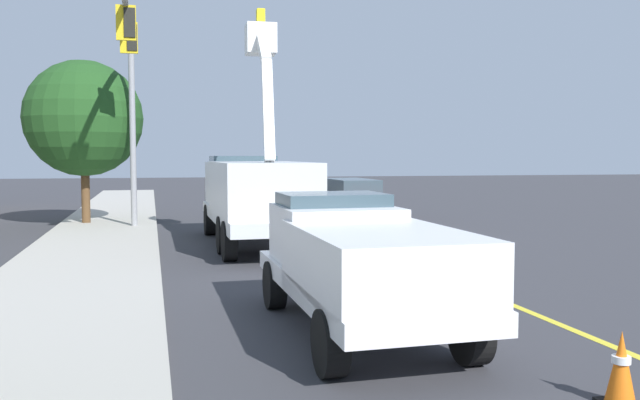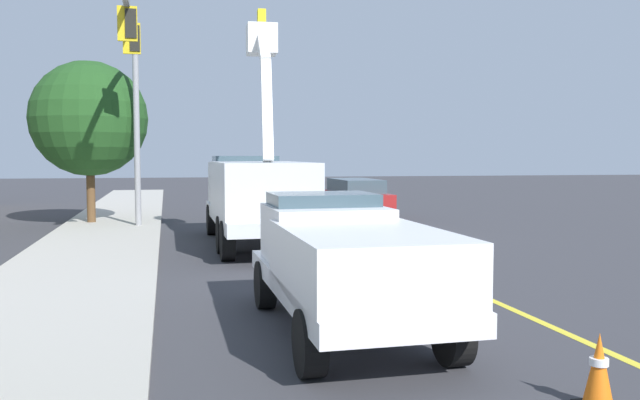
% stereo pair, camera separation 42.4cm
% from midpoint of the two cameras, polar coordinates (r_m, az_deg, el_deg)
% --- Properties ---
extents(ground, '(120.00, 120.00, 0.00)m').
position_cam_midpoint_polar(ground, '(21.33, 3.44, -3.37)').
color(ground, '#38383D').
extents(sidewalk_far_side, '(60.10, 6.33, 0.12)m').
position_cam_midpoint_polar(sidewalk_far_side, '(20.51, -18.35, -3.69)').
color(sidewalk_far_side, '#B2ADA3').
rests_on(sidewalk_far_side, ground).
extents(lane_centre_stripe, '(49.96, 2.43, 0.01)m').
position_cam_midpoint_polar(lane_centre_stripe, '(21.33, 3.44, -3.36)').
color(lane_centre_stripe, yellow).
rests_on(lane_centre_stripe, ground).
extents(utility_bucket_truck, '(8.31, 2.89, 7.15)m').
position_cam_midpoint_polar(utility_bucket_truck, '(19.81, -5.07, 0.74)').
color(utility_bucket_truck, silver).
rests_on(utility_bucket_truck, ground).
extents(service_pickup_truck, '(5.69, 2.39, 2.06)m').
position_cam_midpoint_polar(service_pickup_truck, '(9.94, 3.42, -5.30)').
color(service_pickup_truck, white).
rests_on(service_pickup_truck, ground).
extents(passing_minivan, '(4.88, 2.13, 1.69)m').
position_cam_midpoint_polar(passing_minivan, '(27.92, 3.61, 0.37)').
color(passing_minivan, maroon).
rests_on(passing_minivan, ground).
extents(traffic_cone_leading, '(0.40, 0.40, 0.82)m').
position_cam_midpoint_polar(traffic_cone_leading, '(7.88, 24.71, -13.48)').
color(traffic_cone_leading, black).
rests_on(traffic_cone_leading, ground).
extents(traffic_cone_mid_front, '(0.40, 0.40, 0.70)m').
position_cam_midpoint_polar(traffic_cone_mid_front, '(15.10, 4.34, -5.10)').
color(traffic_cone_mid_front, black).
rests_on(traffic_cone_mid_front, ground).
extents(traffic_cone_mid_rear, '(0.40, 0.40, 0.79)m').
position_cam_midpoint_polar(traffic_cone_mid_rear, '(23.91, -1.38, -1.64)').
color(traffic_cone_mid_rear, black).
rests_on(traffic_cone_mid_rear, ground).
extents(traffic_signal_mast, '(6.30, 0.68, 7.97)m').
position_cam_midpoint_polar(traffic_signal_mast, '(23.24, -15.50, 10.42)').
color(traffic_signal_mast, gray).
rests_on(traffic_signal_mast, ground).
extents(street_tree_right, '(4.42, 4.42, 6.33)m').
position_cam_midpoint_polar(street_tree_right, '(26.63, -19.15, 6.73)').
color(street_tree_right, brown).
rests_on(street_tree_right, ground).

